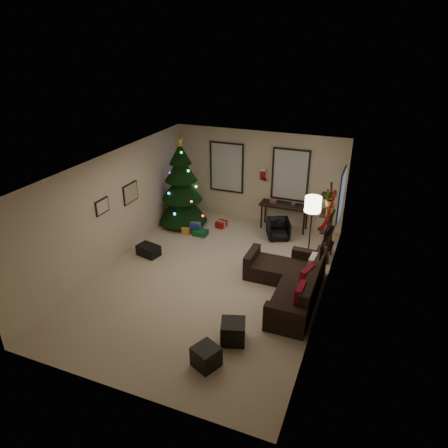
% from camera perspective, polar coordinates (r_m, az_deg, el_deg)
% --- Properties ---
extents(floor, '(7.00, 7.00, 0.00)m').
position_cam_1_polar(floor, '(9.49, -1.91, -7.65)').
color(floor, '#C9B398').
rests_on(floor, ground).
extents(ceiling, '(7.00, 7.00, 0.00)m').
position_cam_1_polar(ceiling, '(8.33, -2.18, 8.13)').
color(ceiling, white).
rests_on(ceiling, floor).
extents(wall_back, '(5.00, 0.00, 5.00)m').
position_cam_1_polar(wall_back, '(11.88, 4.74, 6.51)').
color(wall_back, beige).
rests_on(wall_back, floor).
extents(wall_front, '(5.00, 0.00, 5.00)m').
position_cam_1_polar(wall_front, '(6.26, -15.26, -13.21)').
color(wall_front, beige).
rests_on(wall_front, floor).
extents(wall_left, '(0.00, 7.00, 7.00)m').
position_cam_1_polar(wall_left, '(10.01, -15.28, 2.01)').
color(wall_left, beige).
rests_on(wall_left, floor).
extents(wall_right, '(0.00, 7.00, 7.00)m').
position_cam_1_polar(wall_right, '(8.25, 14.12, -3.02)').
color(wall_right, beige).
rests_on(wall_right, floor).
extents(window_back_left, '(1.05, 0.06, 1.50)m').
position_cam_1_polar(window_back_left, '(12.09, 0.39, 7.92)').
color(window_back_left, '#728CB2').
rests_on(window_back_left, wall_back).
extents(window_back_right, '(1.05, 0.06, 1.50)m').
position_cam_1_polar(window_back_right, '(11.57, 9.26, 6.79)').
color(window_back_right, '#728CB2').
rests_on(window_back_right, wall_back).
extents(window_right_wall, '(0.06, 0.90, 1.30)m').
position_cam_1_polar(window_right_wall, '(10.52, 16.17, 3.91)').
color(window_right_wall, '#728CB2').
rests_on(window_right_wall, wall_right).
extents(christmas_tree, '(1.42, 1.42, 2.64)m').
position_cam_1_polar(christmas_tree, '(11.73, -5.94, 4.87)').
color(christmas_tree, black).
rests_on(christmas_tree, floor).
extents(presents, '(1.50, 1.01, 0.30)m').
position_cam_1_polar(presents, '(11.71, -3.90, -0.26)').
color(presents, navy).
rests_on(presents, floor).
extents(sofa, '(1.72, 2.51, 0.83)m').
position_cam_1_polar(sofa, '(8.96, 9.46, -8.17)').
color(sofa, black).
rests_on(sofa, floor).
extents(pillow_red_a, '(0.14, 0.45, 0.44)m').
position_cam_1_polar(pillow_red_a, '(7.96, 10.60, -9.79)').
color(pillow_red_a, maroon).
rests_on(pillow_red_a, sofa).
extents(pillow_red_b, '(0.24, 0.45, 0.43)m').
position_cam_1_polar(pillow_red_b, '(8.51, 11.55, -7.32)').
color(pillow_red_b, maroon).
rests_on(pillow_red_b, sofa).
extents(pillow_cream, '(0.14, 0.41, 0.40)m').
position_cam_1_polar(pillow_cream, '(9.01, 12.25, -5.51)').
color(pillow_cream, beige).
rests_on(pillow_cream, sofa).
extents(ottoman_near, '(0.55, 0.55, 0.42)m').
position_cam_1_polar(ottoman_near, '(7.68, 1.27, -14.81)').
color(ottoman_near, black).
rests_on(ottoman_near, floor).
extents(ottoman_far, '(0.53, 0.53, 0.38)m').
position_cam_1_polar(ottoman_far, '(7.24, -2.51, -18.03)').
color(ottoman_far, black).
rests_on(ottoman_far, floor).
extents(desk, '(1.39, 0.50, 0.75)m').
position_cam_1_polar(desk, '(11.66, 8.48, 2.31)').
color(desk, black).
rests_on(desk, floor).
extents(desk_chair, '(0.70, 0.68, 0.56)m').
position_cam_1_polar(desk_chair, '(11.23, 7.60, -0.68)').
color(desk_chair, black).
rests_on(desk_chair, floor).
extents(bookshelf, '(0.30, 0.56, 1.93)m').
position_cam_1_polar(bookshelf, '(10.15, 14.40, -0.15)').
color(bookshelf, black).
rests_on(bookshelf, floor).
extents(potted_plant, '(0.53, 0.53, 0.45)m').
position_cam_1_polar(potted_plant, '(9.53, 14.67, 3.74)').
color(potted_plant, '#4C4C4C').
rests_on(potted_plant, bookshelf).
extents(floor_lamp, '(0.38, 0.38, 1.78)m').
position_cam_1_polar(floor_lamp, '(9.54, 12.27, 2.07)').
color(floor_lamp, black).
rests_on(floor_lamp, floor).
extents(art_map, '(0.04, 0.60, 0.50)m').
position_cam_1_polar(art_map, '(10.50, -12.95, 4.26)').
color(art_map, black).
rests_on(art_map, wall_left).
extents(art_abstract, '(0.04, 0.45, 0.35)m').
position_cam_1_polar(art_abstract, '(9.63, -16.69, 2.37)').
color(art_abstract, black).
rests_on(art_abstract, wall_left).
extents(gallery, '(0.03, 1.25, 0.54)m').
position_cam_1_polar(gallery, '(8.09, 14.07, -1.85)').
color(gallery, black).
rests_on(gallery, wall_right).
extents(garland, '(0.08, 1.90, 0.30)m').
position_cam_1_polar(garland, '(7.92, 14.27, 1.47)').
color(garland, '#A5140C').
rests_on(garland, wall_right).
extents(stocking_left, '(0.20, 0.05, 0.36)m').
position_cam_1_polar(stocking_left, '(11.90, 4.19, 7.65)').
color(stocking_left, '#990F0C').
rests_on(stocking_left, wall_back).
extents(stocking_right, '(0.20, 0.05, 0.36)m').
position_cam_1_polar(stocking_right, '(11.66, 5.47, 6.96)').
color(stocking_right, '#990F0C').
rests_on(stocking_right, wall_back).
extents(storage_bin, '(0.62, 0.48, 0.27)m').
position_cam_1_polar(storage_bin, '(10.53, -10.51, -3.64)').
color(storage_bin, black).
rests_on(storage_bin, floor).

